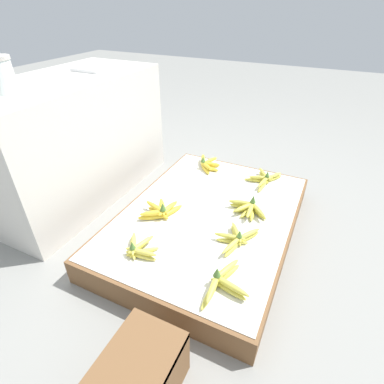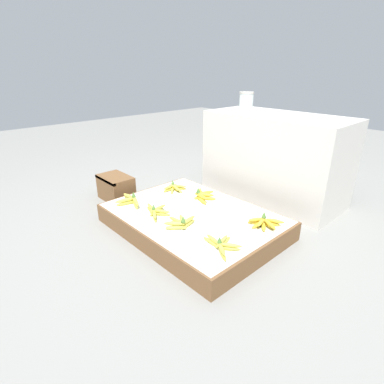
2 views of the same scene
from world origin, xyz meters
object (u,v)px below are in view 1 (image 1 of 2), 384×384
banana_bunch_middle_midleft (161,210)px  foam_tray_white (95,68)px  glass_jar (0,75)px  wooden_crate (137,382)px  banana_bunch_middle_right (207,164)px  banana_bunch_front_left (222,282)px  banana_bunch_front_right (265,179)px  banana_bunch_front_midleft (237,238)px  banana_bunch_front_midright (249,209)px  banana_bunch_middle_left (138,249)px

banana_bunch_middle_midleft → foam_tray_white: 0.98m
banana_bunch_middle_midleft → glass_jar: (-0.16, 0.69, 0.64)m
wooden_crate → banana_bunch_middle_right: size_ratio=1.56×
banana_bunch_middle_midleft → banana_bunch_middle_right: (0.58, -0.01, -0.00)m
wooden_crate → banana_bunch_front_left: (0.43, -0.11, 0.06)m
banana_bunch_front_right → banana_bunch_middle_right: (0.02, 0.39, 0.00)m
banana_bunch_front_right → banana_bunch_front_midleft: bearing=-178.1°
banana_bunch_front_midleft → banana_bunch_front_midright: size_ratio=1.06×
banana_bunch_middle_left → banana_bunch_middle_right: size_ratio=0.95×
wooden_crate → foam_tray_white: size_ratio=1.46×
wooden_crate → banana_bunch_middle_right: banana_bunch_middle_right is taller
banana_bunch_middle_left → banana_bunch_middle_midleft: bearing=10.2°
banana_bunch_middle_left → wooden_crate: bearing=-146.9°
banana_bunch_front_midleft → banana_bunch_front_right: (0.59, 0.02, -0.00)m
banana_bunch_middle_left → foam_tray_white: 1.16m
banana_bunch_front_midright → banana_bunch_middle_right: (0.36, 0.39, 0.00)m
foam_tray_white → glass_jar: bearing=178.5°
wooden_crate → banana_bunch_front_midright: 0.95m
banana_bunch_front_midleft → banana_bunch_middle_left: 0.45m
banana_bunch_front_right → banana_bunch_middle_midleft: size_ratio=1.19×
banana_bunch_front_midleft → glass_jar: size_ratio=1.52×
banana_bunch_middle_left → banana_bunch_middle_midleft: banana_bunch_middle_midleft is taller
banana_bunch_front_right → banana_bunch_middle_right: size_ratio=1.25×
banana_bunch_middle_right → foam_tray_white: 0.91m
banana_bunch_front_left → banana_bunch_front_right: banana_bunch_front_left is taller
banana_bunch_middle_right → banana_bunch_front_left: bearing=-153.5°
banana_bunch_middle_left → banana_bunch_middle_midleft: size_ratio=0.91×
glass_jar → foam_tray_white: bearing=-1.5°
banana_bunch_front_midright → banana_bunch_middle_midleft: size_ratio=1.07×
banana_bunch_front_midleft → banana_bunch_front_midright: banana_bunch_front_midright is taller
banana_bunch_middle_midleft → wooden_crate: bearing=-154.8°
banana_bunch_front_left → banana_bunch_front_midleft: size_ratio=1.14×
banana_bunch_front_left → foam_tray_white: size_ratio=1.28×
banana_bunch_middle_midleft → banana_bunch_middle_right: banana_bunch_middle_midleft is taller
banana_bunch_middle_left → banana_bunch_middle_midleft: (0.28, 0.05, 0.01)m
wooden_crate → banana_bunch_middle_midleft: bearing=25.2°
banana_bunch_front_right → foam_tray_white: 1.23m
banana_bunch_front_midright → banana_bunch_front_left: bearing=-174.9°
banana_bunch_middle_midleft → banana_bunch_front_midleft: bearing=-93.7°
banana_bunch_front_midleft → wooden_crate: bearing=173.1°
banana_bunch_front_midleft → banana_bunch_middle_right: banana_bunch_middle_right is taller
banana_bunch_middle_midleft → banana_bunch_middle_right: 0.58m
banana_bunch_front_midright → banana_bunch_middle_right: same height
wooden_crate → banana_bunch_middle_midleft: size_ratio=1.49×
banana_bunch_front_midleft → banana_bunch_middle_right: 0.73m
banana_bunch_front_right → wooden_crate: bearing=177.2°
banana_bunch_front_right → banana_bunch_middle_left: banana_bunch_middle_left is taller
banana_bunch_middle_left → foam_tray_white: foam_tray_white is taller
banana_bunch_front_midright → banana_bunch_front_right: banana_bunch_front_midright is taller
banana_bunch_front_right → glass_jar: bearing=123.6°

